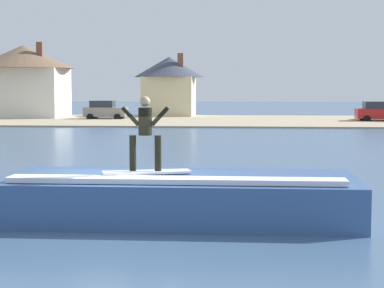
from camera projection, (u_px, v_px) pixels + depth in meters
The scene contains 9 objects.
ground_plane at pixel (124, 222), 16.01m from camera, with size 260.00×260.00×0.00m, color #3F5A7A.
wave_crest at pixel (180, 196), 16.43m from camera, with size 8.49×3.64×1.15m.
surfboard at pixel (146, 172), 15.97m from camera, with size 2.13×1.11×0.06m.
surfer at pixel (145, 129), 15.91m from camera, with size 1.14×0.32×1.76m.
shoreline_bank at pixel (215, 121), 62.62m from camera, with size 120.00×20.52×0.13m.
car_near_shore at pixel (105, 110), 64.99m from camera, with size 4.02×2.28×1.86m.
car_far_shore at pixel (381, 112), 61.05m from camera, with size 4.56×2.31×1.86m.
house_with_chimney at pixel (24, 76), 68.26m from camera, with size 10.09×10.09×7.59m.
house_small_cottage at pixel (169, 83), 71.99m from camera, with size 7.43×7.43×6.69m.
Camera 1 is at (2.85, -15.62, 3.20)m, focal length 63.35 mm.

